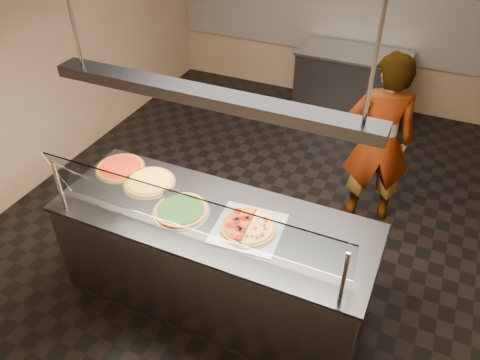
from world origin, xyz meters
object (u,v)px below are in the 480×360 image
at_px(perforated_tray, 248,228).
at_px(half_pizza_sausage, 261,230).
at_px(sneeze_guard, 189,214).
at_px(pizza_cheese, 150,181).
at_px(pizza_spinach, 181,210).
at_px(pizza_tomato, 121,167).
at_px(half_pizza_pepperoni, 236,222).
at_px(heat_lamp_housing, 207,97).
at_px(prep_table, 350,84).
at_px(worker, 379,141).
at_px(pizza_spatula, 165,189).
at_px(serving_counter, 215,258).

relative_size(perforated_tray, half_pizza_sausage, 1.26).
xyz_separation_m(sneeze_guard, pizza_cheese, (-0.68, 0.50, -0.28)).
distance_m(pizza_spinach, pizza_tomato, 0.83).
xyz_separation_m(perforated_tray, half_pizza_pepperoni, (-0.10, -0.00, 0.03)).
bearing_deg(pizza_tomato, heat_lamp_housing, -12.49).
bearing_deg(pizza_spinach, prep_table, 82.88).
distance_m(half_pizza_pepperoni, half_pizza_sausage, 0.20).
height_order(pizza_tomato, worker, worker).
bearing_deg(sneeze_guard, pizza_cheese, 143.69).
distance_m(sneeze_guard, prep_table, 4.17).
relative_size(pizza_tomato, worker, 0.24).
relative_size(sneeze_guard, prep_table, 1.55).
bearing_deg(heat_lamp_housing, sneeze_guard, -90.00).
distance_m(half_pizza_sausage, pizza_tomato, 1.46).
bearing_deg(worker, perforated_tray, 51.04).
bearing_deg(half_pizza_pepperoni, pizza_tomato, 168.67).
height_order(sneeze_guard, pizza_cheese, sneeze_guard).
bearing_deg(sneeze_guard, worker, 64.46).
bearing_deg(prep_table, worker, -70.73).
distance_m(pizza_tomato, pizza_spatula, 0.55).
xyz_separation_m(half_pizza_sausage, pizza_spatula, (-0.91, 0.13, 0.00)).
bearing_deg(prep_table, heat_lamp_housing, -93.45).
distance_m(pizza_cheese, worker, 2.23).
bearing_deg(sneeze_guard, serving_counter, 90.00).
distance_m(half_pizza_sausage, pizza_spinach, 0.66).
relative_size(perforated_tray, heat_lamp_housing, 0.24).
bearing_deg(pizza_cheese, pizza_spinach, -26.12).
bearing_deg(pizza_tomato, prep_table, 70.40).
bearing_deg(pizza_spinach, pizza_tomato, 160.07).
bearing_deg(pizza_spinach, heat_lamp_housing, 12.41).
bearing_deg(heat_lamp_housing, half_pizza_sausage, -2.80).
bearing_deg(pizza_spatula, pizza_cheese, 165.71).
bearing_deg(half_pizza_sausage, half_pizza_pepperoni, 179.95).
height_order(sneeze_guard, pizza_spinach, sneeze_guard).
bearing_deg(pizza_spinach, half_pizza_pepperoni, 4.36).
bearing_deg(perforated_tray, half_pizza_sausage, -0.71).
height_order(perforated_tray, worker, worker).
relative_size(half_pizza_pepperoni, prep_table, 0.29).
xyz_separation_m(worker, heat_lamp_housing, (-0.96, -1.66, 1.04)).
height_order(serving_counter, pizza_spinach, pizza_spinach).
bearing_deg(serving_counter, pizza_spinach, -167.59).
bearing_deg(pizza_spinach, sneeze_guard, -49.17).
bearing_deg(half_pizza_pepperoni, sneeze_guard, -122.84).
bearing_deg(worker, pizza_cheese, 24.78).
height_order(perforated_tray, pizza_spatula, pizza_spatula).
bearing_deg(perforated_tray, serving_counter, 176.50).
distance_m(serving_counter, pizza_tomato, 1.16).
height_order(pizza_tomato, heat_lamp_housing, heat_lamp_housing).
height_order(half_pizza_sausage, pizza_spatula, half_pizza_sausage).
xyz_separation_m(pizza_cheese, pizza_spatula, (0.18, -0.05, 0.01)).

